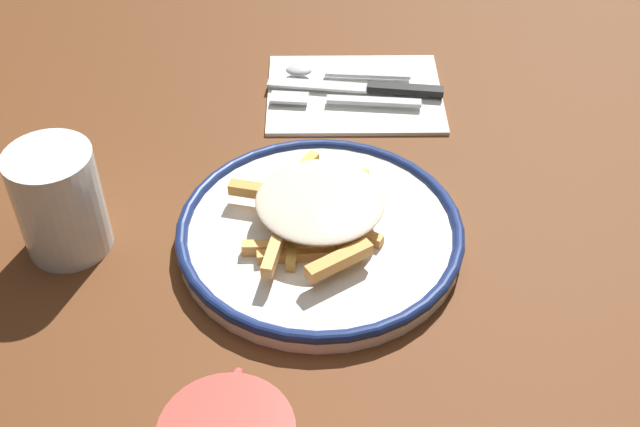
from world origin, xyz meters
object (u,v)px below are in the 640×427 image
Objects in this scene: fries_heap at (316,209)px; napkin at (355,92)px; knife at (371,88)px; water_glass at (59,202)px; spoon at (326,72)px; plate at (320,233)px; fork at (345,100)px.

fries_heap is 0.85× the size of napkin.
fries_heap is 0.84× the size of knife.
fries_heap is 0.24m from water_glass.
fries_heap is 1.16× the size of spoon.
fries_heap is at bearing 40.55° from plate.
knife is at bearing -13.48° from fries_heap.
water_glass is at bearing 140.19° from spoon.
spoon reaches higher than napkin.
water_glass reaches higher than fries_heap.
napkin is 0.02m from knife.
plate is 2.53× the size of water_glass.
fries_heap is at bearing 166.52° from knife.
knife reaches higher than napkin.
water_glass is (-0.29, 0.24, 0.04)m from spoon.
fork is at bearing 129.28° from knife.
fries_heap reaches higher than napkin.
spoon reaches higher than fork.
plate is 1.33× the size of napkin.
fork is 1.16× the size of spoon.
water_glass is at bearing 93.10° from fries_heap.
knife is (0.25, -0.05, -0.00)m from plate.
napkin is 0.03m from fork.
plate is 0.03m from fries_heap.
plate is 0.26m from knife.
napkin is at bearing -46.72° from water_glass.
napkin is at bearing -24.10° from fork.
spoon is (0.06, 0.02, 0.00)m from fork.
plate is 1.56× the size of fork.
napkin is at bearing -8.10° from plate.
spoon is (0.03, 0.03, 0.01)m from napkin.
plate reaches higher than napkin.
water_glass is at bearing 131.41° from fork.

